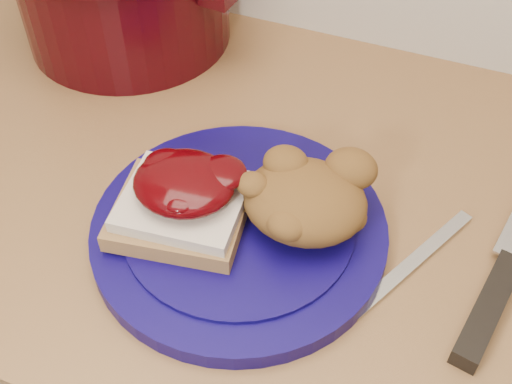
% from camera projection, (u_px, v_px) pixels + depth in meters
% --- Properties ---
extents(base_cabinet, '(4.00, 0.60, 0.86)m').
position_uv_depth(base_cabinet, '(240.00, 374.00, 1.05)').
color(base_cabinet, beige).
rests_on(base_cabinet, floor).
extents(plate, '(0.31, 0.31, 0.02)m').
position_uv_depth(plate, '(239.00, 230.00, 0.64)').
color(plate, '#0B0547').
rests_on(plate, wood_countertop).
extents(sandwich, '(0.14, 0.13, 0.06)m').
position_uv_depth(sandwich, '(182.00, 199.00, 0.61)').
color(sandwich, olive).
rests_on(sandwich, plate).
extents(stuffing_mound, '(0.13, 0.11, 0.06)m').
position_uv_depth(stuffing_mound, '(305.00, 201.00, 0.61)').
color(stuffing_mound, brown).
rests_on(stuffing_mound, plate).
extents(chef_knife, '(0.10, 0.34, 0.02)m').
position_uv_depth(chef_knife, '(505.00, 273.00, 0.60)').
color(chef_knife, black).
rests_on(chef_knife, wood_countertop).
extents(butter_knife, '(0.09, 0.17, 0.00)m').
position_uv_depth(butter_knife, '(413.00, 262.00, 0.62)').
color(butter_knife, silver).
rests_on(butter_knife, wood_countertop).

